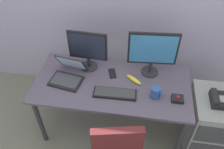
{
  "coord_description": "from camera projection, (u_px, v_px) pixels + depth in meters",
  "views": [
    {
      "loc": [
        0.24,
        -1.63,
        2.42
      ],
      "look_at": [
        0.0,
        0.0,
        0.83
      ],
      "focal_mm": 38.14,
      "sensor_mm": 36.0,
      "label": 1
    }
  ],
  "objects": [
    {
      "name": "keyboard",
      "position": [
        115.0,
        93.0,
        2.26
      ],
      "size": [
        0.41,
        0.15,
        0.03
      ],
      "color": "black",
      "rests_on": "desk"
    },
    {
      "name": "ground_plane",
      "position": [
        112.0,
        124.0,
        2.87
      ],
      "size": [
        8.0,
        8.0,
        0.0
      ],
      "primitive_type": "plane",
      "color": "#6D6B5B"
    },
    {
      "name": "desk_phone",
      "position": [
        219.0,
        100.0,
        2.21
      ],
      "size": [
        0.17,
        0.2,
        0.09
      ],
      "color": "black",
      "rests_on": "file_cabinet"
    },
    {
      "name": "trackball_mouse",
      "position": [
        177.0,
        99.0,
        2.2
      ],
      "size": [
        0.11,
        0.09,
        0.07
      ],
      "color": "black",
      "rests_on": "desk"
    },
    {
      "name": "monitor_main",
      "position": [
        153.0,
        51.0,
        2.29
      ],
      "size": [
        0.48,
        0.18,
        0.49
      ],
      "color": "#262628",
      "rests_on": "desk"
    },
    {
      "name": "laptop",
      "position": [
        68.0,
        74.0,
        2.39
      ],
      "size": [
        0.36,
        0.37,
        0.22
      ],
      "color": "black",
      "rests_on": "desk"
    },
    {
      "name": "coffee_mug",
      "position": [
        156.0,
        92.0,
        2.2
      ],
      "size": [
        0.1,
        0.09,
        0.12
      ],
      "color": "#2A4E8F",
      "rests_on": "desk"
    },
    {
      "name": "banana",
      "position": [
        134.0,
        80.0,
        2.38
      ],
      "size": [
        0.18,
        0.15,
        0.04
      ],
      "primitive_type": "ellipsoid",
      "rotation": [
        0.0,
        0.0,
        2.49
      ],
      "color": "yellow",
      "rests_on": "desk"
    },
    {
      "name": "monitor_side",
      "position": [
        88.0,
        49.0,
        2.38
      ],
      "size": [
        0.4,
        0.18,
        0.44
      ],
      "color": "#262628",
      "rests_on": "desk"
    },
    {
      "name": "cell_phone",
      "position": [
        112.0,
        73.0,
        2.47
      ],
      "size": [
        0.11,
        0.16,
        0.01
      ],
      "primitive_type": "cube",
      "rotation": [
        0.0,
        0.0,
        0.29
      ],
      "color": "black",
      "rests_on": "desk"
    },
    {
      "name": "file_cabinet",
      "position": [
        208.0,
        122.0,
        2.48
      ],
      "size": [
        0.42,
        0.53,
        0.69
      ],
      "color": "gray",
      "rests_on": "ground"
    },
    {
      "name": "desk",
      "position": [
        112.0,
        88.0,
        2.43
      ],
      "size": [
        1.56,
        0.74,
        0.71
      ],
      "color": "#504755",
      "rests_on": "ground"
    }
  ]
}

